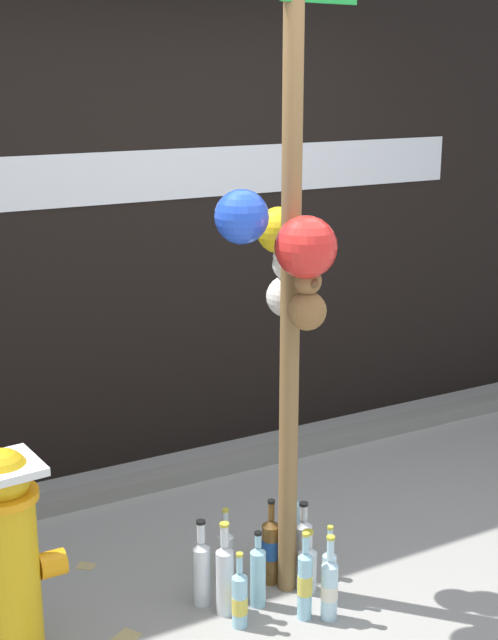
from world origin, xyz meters
The scene contains 19 objects.
ground_plane centered at (0.00, 0.00, 0.00)m, with size 14.00×14.00×0.00m, color gray.
building_wall centered at (0.00, 1.84, 1.79)m, with size 10.00×0.21×3.58m.
curb_strip centered at (0.00, 1.38, 0.04)m, with size 8.00×0.12×0.08m, color slate.
memorial_post centered at (-0.17, 0.22, 1.66)m, with size 0.60×0.51×2.81m.
fire_hydrant centered at (-1.30, 0.28, 0.45)m, with size 0.41×0.28×0.86m.
bottle_0 centered at (-0.20, 0.00, 0.16)m, with size 0.06×0.06×0.38m.
bottle_1 centered at (-0.19, 0.30, 0.16)m, with size 0.08×0.08×0.39m.
bottle_2 centered at (-0.12, -0.05, 0.14)m, with size 0.07×0.07×0.37m.
bottle_3 centered at (-0.02, 0.40, 0.16)m, with size 0.08×0.08×0.38m.
bottle_4 centered at (-0.32, 0.17, 0.14)m, with size 0.07×0.07×0.34m.
bottle_5 centered at (-0.35, 0.42, 0.12)m, with size 0.07×0.07×0.33m.
bottle_6 centered at (-0.03, 0.29, 0.14)m, with size 0.08×0.08×0.34m.
bottle_7 centered at (-0.09, 0.16, 0.12)m, with size 0.08×0.08×0.28m.
bottle_8 centered at (-0.47, 0.19, 0.17)m, with size 0.07×0.07×0.41m.
bottle_9 centered at (-0.52, 0.29, 0.16)m, with size 0.07×0.07×0.38m.
bottle_10 centered at (-0.46, 0.08, 0.12)m, with size 0.06×0.06×0.32m.
bottle_11 centered at (-0.06, 0.05, 0.13)m, with size 0.06×0.06×0.35m.
litter_0 centered at (-0.85, 0.80, 0.00)m, with size 0.06×0.08×0.01m, color tan.
litter_1 centered at (-0.89, 0.22, 0.00)m, with size 0.10×0.09×0.01m, color tan.
Camera 1 is at (-1.94, -2.70, 2.15)m, focal length 50.83 mm.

